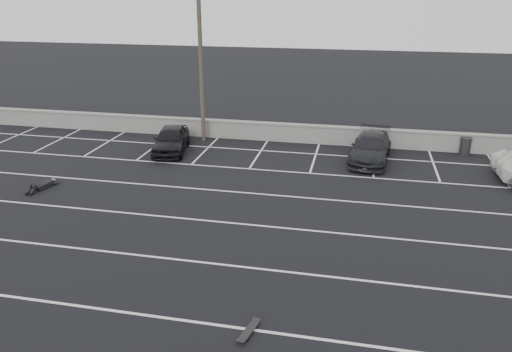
% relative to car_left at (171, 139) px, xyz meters
% --- Properties ---
extents(ground, '(120.00, 120.00, 0.00)m').
position_rel_car_left_xyz_m(ground, '(3.74, -10.82, -0.69)').
color(ground, black).
rests_on(ground, ground).
extents(seawall, '(50.00, 0.45, 1.06)m').
position_rel_car_left_xyz_m(seawall, '(3.74, 3.18, -0.14)').
color(seawall, gray).
rests_on(seawall, ground).
extents(stall_lines, '(36.00, 20.05, 0.01)m').
position_rel_car_left_xyz_m(stall_lines, '(3.66, -6.42, -0.69)').
color(stall_lines, silver).
rests_on(stall_lines, ground).
extents(car_left, '(2.36, 4.28, 1.38)m').
position_rel_car_left_xyz_m(car_left, '(0.00, 0.00, 0.00)').
color(car_left, black).
rests_on(car_left, ground).
extents(car_right, '(2.38, 4.81, 1.34)m').
position_rel_car_left_xyz_m(car_right, '(10.56, 0.74, -0.02)').
color(car_right, black).
rests_on(car_right, ground).
extents(utility_pole, '(1.18, 0.24, 8.85)m').
position_rel_car_left_xyz_m(utility_pole, '(1.08, 2.38, 3.79)').
color(utility_pole, '#4C4238').
rests_on(utility_pole, ground).
extents(trash_bin, '(0.76, 0.76, 0.93)m').
position_rel_car_left_xyz_m(trash_bin, '(15.52, 2.78, -0.22)').
color(trash_bin, black).
rests_on(trash_bin, ground).
extents(person, '(1.49, 2.41, 0.43)m').
position_rel_car_left_xyz_m(person, '(-3.67, -5.98, -0.47)').
color(person, black).
rests_on(person, ground).
extents(skateboard, '(0.42, 0.89, 0.10)m').
position_rel_car_left_xyz_m(skateboard, '(7.49, -13.98, -0.61)').
color(skateboard, black).
rests_on(skateboard, ground).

